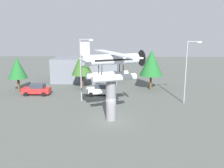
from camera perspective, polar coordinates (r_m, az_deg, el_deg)
ground_plane at (r=27.26m, az=-0.24°, el=-8.37°), size 140.00×140.00×0.00m
display_pedestal at (r=26.55m, az=-0.24°, el=-3.76°), size 1.10×1.10×4.55m
floatplane_monument at (r=25.79m, az=0.02°, el=4.72°), size 7.16×9.93×4.00m
car_near_red at (r=39.18m, az=-17.20°, el=-1.19°), size 4.20×2.02×1.76m
car_mid_white at (r=37.34m, az=-2.68°, el=-1.29°), size 4.20×2.02×1.76m
streetlight_primary at (r=33.57m, az=-7.04°, el=4.21°), size 1.84×0.28×8.64m
streetlight_secondary at (r=33.89m, az=17.24°, el=3.61°), size 1.84×0.28×8.40m
storefront_building at (r=48.55m, az=-6.08°, el=3.48°), size 12.45×7.43×4.57m
tree_west at (r=41.64m, az=-21.30°, el=3.52°), size 3.02×3.02×5.60m
tree_east at (r=41.58m, az=-7.07°, el=4.83°), size 3.57×3.57×6.32m
tree_center_back at (r=40.88m, az=9.20°, el=4.94°), size 3.86×3.86×6.69m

